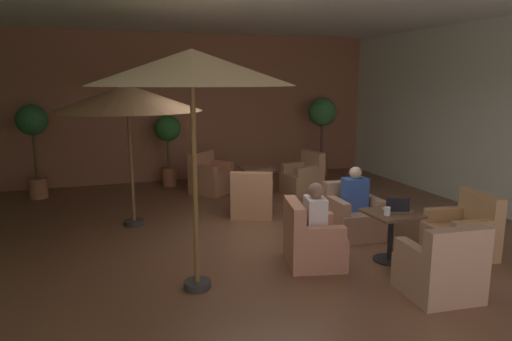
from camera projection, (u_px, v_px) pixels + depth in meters
ground_plane at (267, 242)px, 7.01m from camera, size 9.01×9.88×0.02m
wall_back_brick at (197, 108)px, 11.22m from camera, size 9.01×0.08×3.49m
wall_right_plain at (505, 118)px, 8.10m from camera, size 0.08×9.88×3.49m
cafe_table_front_left at (391, 227)px, 6.16m from camera, size 0.65×0.65×0.68m
armchair_front_left_north at (352, 216)px, 7.21m from camera, size 0.76×0.81×0.82m
armchair_front_left_east at (311, 242)px, 6.08m from camera, size 0.86×0.90×0.86m
armchair_front_left_south at (441, 270)px, 5.16m from camera, size 0.80×0.81×0.87m
armchair_front_left_west at (463, 234)px, 6.40m from camera, size 0.86×0.87×0.87m
cafe_table_front_right at (256, 176)px, 9.39m from camera, size 0.69×0.69×0.68m
armchair_front_right_north at (210, 178)px, 9.99m from camera, size 1.05×1.04×0.88m
armchair_front_right_east at (253, 199)px, 8.30m from camera, size 0.97×1.00×0.84m
armchair_front_right_south at (303, 178)px, 9.95m from camera, size 0.81×0.80×0.90m
patio_umbrella_tall_red at (128, 98)px, 7.40m from camera, size 2.38×2.38×2.34m
patio_umbrella_center_beige at (192, 69)px, 4.96m from camera, size 2.26×2.26×2.73m
potted_tree_left_corner at (322, 119)px, 11.55m from camera, size 0.71×0.71×1.98m
potted_tree_mid_left at (168, 138)px, 10.51m from camera, size 0.59×0.59×1.63m
potted_tree_mid_right at (33, 133)px, 9.33m from camera, size 0.62×0.62×1.93m
patron_blue_shirt at (315, 212)px, 6.00m from camera, size 0.32×0.41×0.68m
patron_by_window at (355, 191)px, 7.09m from camera, size 0.38×0.25×0.68m
iced_drink_cup at (387, 211)px, 5.98m from camera, size 0.08×0.08×0.11m
open_laptop at (396, 208)px, 6.16m from camera, size 0.37×0.32×0.20m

